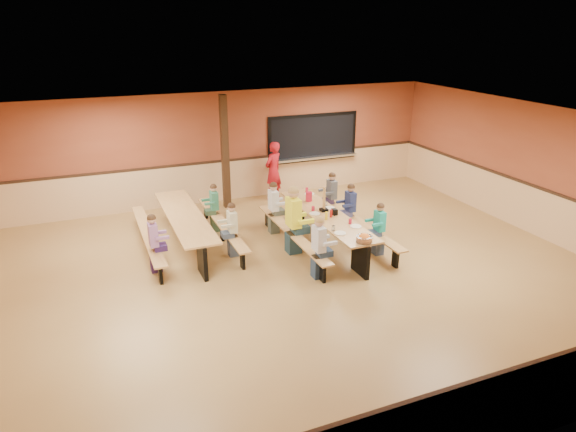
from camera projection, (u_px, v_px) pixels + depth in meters
name	position (u px, v px, depth m)	size (l,w,h in m)	color
ground	(298.00, 275.00, 10.22)	(12.00, 12.00, 0.00)	olive
room_envelope	(299.00, 243.00, 9.97)	(12.04, 10.04, 3.02)	brown
kitchen_pass_through	(313.00, 140.00, 14.89)	(2.78, 0.28, 1.38)	black
structural_post	(225.00, 153.00, 13.41)	(0.18, 0.18, 3.00)	black
cafeteria_table_main	(326.00, 223.00, 11.40)	(1.91, 3.70, 0.74)	#B88449
cafeteria_table_second	(185.00, 224.00, 11.35)	(1.91, 3.70, 0.74)	#B88449
seated_child_white_left	(319.00, 248.00, 9.91)	(0.39, 0.32, 1.26)	silver
seated_adult_yellow	(293.00, 220.00, 10.95)	(0.50, 0.41, 1.48)	#FEFF2A
seated_child_grey_left	(274.00, 208.00, 12.04)	(0.38, 0.31, 1.23)	silver
seated_child_teal_right	(379.00, 229.00, 10.92)	(0.34, 0.28, 1.15)	teal
seated_child_navy_right	(350.00, 209.00, 12.01)	(0.37, 0.30, 1.20)	navy
seated_child_char_right	(332.00, 197.00, 12.84)	(0.37, 0.31, 1.22)	#4F535B
seated_child_purple_sec	(154.00, 244.00, 10.16)	(0.37, 0.30, 1.20)	#95649B
seated_child_green_sec	(215.00, 208.00, 12.14)	(0.34, 0.28, 1.16)	#357F5F
seated_child_tan_sec	(232.00, 230.00, 10.85)	(0.35, 0.29, 1.18)	beige
standing_woman	(273.00, 171.00, 14.28)	(0.60, 0.39, 1.63)	#B1141D
punch_pitcher	(309.00, 197.00, 12.10)	(0.16, 0.16, 0.22)	red
chip_bowl	(364.00, 238.00, 9.87)	(0.32, 0.32, 0.15)	orange
napkin_dispenser	(334.00, 212.00, 11.26)	(0.10, 0.14, 0.13)	black
condiment_mustard	(326.00, 216.00, 10.99)	(0.06, 0.06, 0.17)	yellow
condiment_ketchup	(331.00, 213.00, 11.12)	(0.06, 0.06, 0.17)	#B2140F
table_paddle	(324.00, 205.00, 11.45)	(0.16, 0.16, 0.56)	black
place_settings	(326.00, 212.00, 11.31)	(0.65, 3.30, 0.11)	beige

